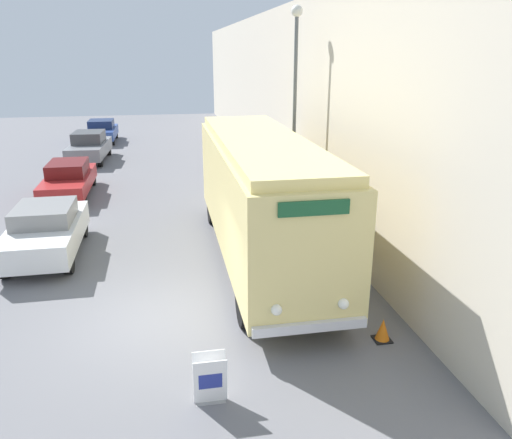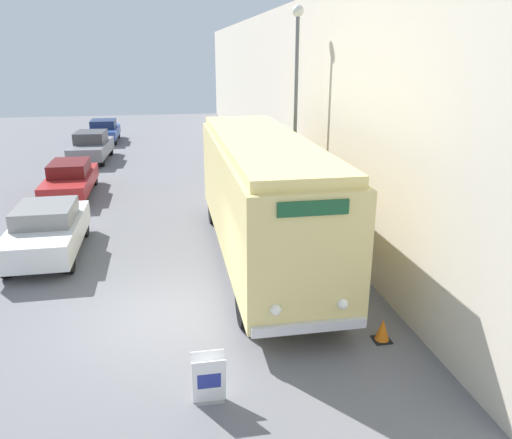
{
  "view_description": "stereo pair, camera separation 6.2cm",
  "coord_description": "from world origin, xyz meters",
  "px_view_note": "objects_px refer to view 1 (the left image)",
  "views": [
    {
      "loc": [
        0.43,
        -10.24,
        5.73
      ],
      "look_at": [
        2.41,
        0.49,
        2.07
      ],
      "focal_mm": 35.0,
      "sensor_mm": 36.0,
      "label": 1
    },
    {
      "loc": [
        0.49,
        -10.25,
        5.73
      ],
      "look_at": [
        2.41,
        0.49,
        2.07
      ],
      "focal_mm": 35.0,
      "sensor_mm": 36.0,
      "label": 2
    }
  ],
  "objects_px": {
    "vintage_bus": "(261,193)",
    "parked_car_distant": "(102,131)",
    "parked_car_near": "(46,230)",
    "streetlamp": "(295,91)",
    "traffic_cone": "(383,330)",
    "parked_car_mid": "(69,179)",
    "parked_car_far": "(89,146)",
    "sign_board": "(210,380)"
  },
  "relations": [
    {
      "from": "sign_board",
      "to": "parked_car_far",
      "type": "bearing_deg",
      "value": 102.15
    },
    {
      "from": "parked_car_mid",
      "to": "parked_car_distant",
      "type": "xyz_separation_m",
      "value": [
        -0.07,
        13.6,
        0.02
      ]
    },
    {
      "from": "parked_car_near",
      "to": "parked_car_distant",
      "type": "height_order",
      "value": "parked_car_near"
    },
    {
      "from": "sign_board",
      "to": "parked_car_distant",
      "type": "bearing_deg",
      "value": 99.44
    },
    {
      "from": "vintage_bus",
      "to": "parked_car_distant",
      "type": "height_order",
      "value": "vintage_bus"
    },
    {
      "from": "parked_car_near",
      "to": "parked_car_mid",
      "type": "xyz_separation_m",
      "value": [
        -0.45,
        6.69,
        -0.05
      ]
    },
    {
      "from": "streetlamp",
      "to": "parked_car_mid",
      "type": "bearing_deg",
      "value": 147.88
    },
    {
      "from": "parked_car_near",
      "to": "parked_car_mid",
      "type": "bearing_deg",
      "value": 93.55
    },
    {
      "from": "vintage_bus",
      "to": "parked_car_distant",
      "type": "bearing_deg",
      "value": 107.02
    },
    {
      "from": "parked_car_near",
      "to": "parked_car_far",
      "type": "bearing_deg",
      "value": 91.8
    },
    {
      "from": "parked_car_near",
      "to": "traffic_cone",
      "type": "bearing_deg",
      "value": -38.62
    },
    {
      "from": "vintage_bus",
      "to": "parked_car_mid",
      "type": "xyz_separation_m",
      "value": [
        -6.6,
        8.16,
        -1.29
      ]
    },
    {
      "from": "parked_car_far",
      "to": "sign_board",
      "type": "bearing_deg",
      "value": -75.06
    },
    {
      "from": "vintage_bus",
      "to": "streetlamp",
      "type": "bearing_deg",
      "value": 60.2
    },
    {
      "from": "parked_car_mid",
      "to": "vintage_bus",
      "type": "bearing_deg",
      "value": -51.34
    },
    {
      "from": "vintage_bus",
      "to": "streetlamp",
      "type": "relative_size",
      "value": 1.41
    },
    {
      "from": "parked_car_mid",
      "to": "parked_car_far",
      "type": "xyz_separation_m",
      "value": [
        -0.06,
        7.25,
        0.09
      ]
    },
    {
      "from": "parked_car_far",
      "to": "parked_car_near",
      "type": "bearing_deg",
      "value": -85.11
    },
    {
      "from": "parked_car_mid",
      "to": "parked_car_distant",
      "type": "height_order",
      "value": "parked_car_distant"
    },
    {
      "from": "vintage_bus",
      "to": "parked_car_near",
      "type": "relative_size",
      "value": 2.33
    },
    {
      "from": "vintage_bus",
      "to": "traffic_cone",
      "type": "xyz_separation_m",
      "value": [
        1.68,
        -4.71,
        -1.77
      ]
    },
    {
      "from": "vintage_bus",
      "to": "sign_board",
      "type": "height_order",
      "value": "vintage_bus"
    },
    {
      "from": "parked_car_far",
      "to": "vintage_bus",
      "type": "bearing_deg",
      "value": -63.85
    },
    {
      "from": "sign_board",
      "to": "parked_car_near",
      "type": "relative_size",
      "value": 0.21
    },
    {
      "from": "streetlamp",
      "to": "parked_car_distant",
      "type": "bearing_deg",
      "value": 113.96
    },
    {
      "from": "sign_board",
      "to": "parked_car_far",
      "type": "xyz_separation_m",
      "value": [
        -4.61,
        21.41,
        0.37
      ]
    },
    {
      "from": "parked_car_mid",
      "to": "parked_car_near",
      "type": "bearing_deg",
      "value": -86.43
    },
    {
      "from": "parked_car_mid",
      "to": "parked_car_far",
      "type": "bearing_deg",
      "value": 90.2
    },
    {
      "from": "parked_car_far",
      "to": "streetlamp",
      "type": "bearing_deg",
      "value": -53.37
    },
    {
      "from": "traffic_cone",
      "to": "vintage_bus",
      "type": "bearing_deg",
      "value": 109.6
    },
    {
      "from": "streetlamp",
      "to": "parked_car_far",
      "type": "relative_size",
      "value": 1.54
    },
    {
      "from": "vintage_bus",
      "to": "parked_car_distant",
      "type": "xyz_separation_m",
      "value": [
        -6.66,
        21.77,
        -1.26
      ]
    },
    {
      "from": "streetlamp",
      "to": "parked_car_near",
      "type": "distance_m",
      "value": 8.83
    },
    {
      "from": "streetlamp",
      "to": "traffic_cone",
      "type": "height_order",
      "value": "streetlamp"
    },
    {
      "from": "vintage_bus",
      "to": "streetlamp",
      "type": "distance_m",
      "value": 4.25
    },
    {
      "from": "sign_board",
      "to": "parked_car_mid",
      "type": "distance_m",
      "value": 14.87
    },
    {
      "from": "sign_board",
      "to": "parked_car_near",
      "type": "bearing_deg",
      "value": 118.75
    },
    {
      "from": "parked_car_near",
      "to": "parked_car_distant",
      "type": "distance_m",
      "value": 20.3
    },
    {
      "from": "parked_car_distant",
      "to": "parked_car_near",
      "type": "bearing_deg",
      "value": -88.77
    },
    {
      "from": "sign_board",
      "to": "traffic_cone",
      "type": "distance_m",
      "value": 3.95
    },
    {
      "from": "parked_car_mid",
      "to": "parked_car_far",
      "type": "relative_size",
      "value": 1.01
    },
    {
      "from": "streetlamp",
      "to": "parked_car_far",
      "type": "xyz_separation_m",
      "value": [
        -8.35,
        12.46,
        -3.74
      ]
    }
  ]
}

